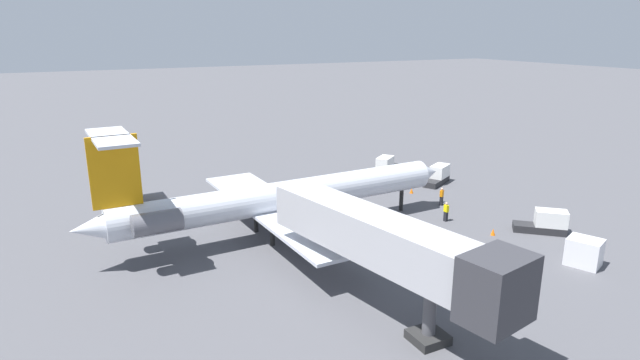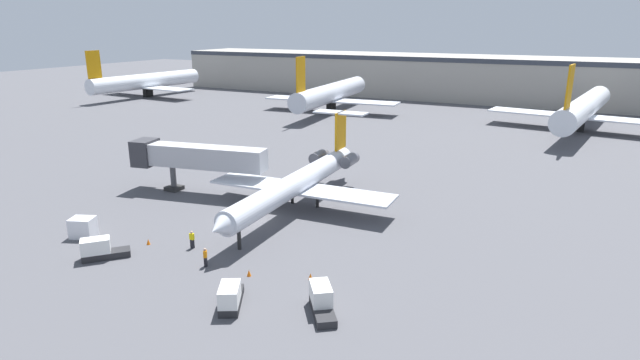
% 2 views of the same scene
% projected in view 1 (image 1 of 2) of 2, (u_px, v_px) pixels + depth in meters
% --- Properties ---
extents(ground_plane, '(400.00, 400.00, 0.10)m').
position_uv_depth(ground_plane, '(356.00, 237.00, 41.61)').
color(ground_plane, '#4C4C51').
extents(regional_jet, '(21.57, 31.04, 9.19)m').
position_uv_depth(regional_jet, '(273.00, 197.00, 40.75)').
color(regional_jet, silver).
rests_on(regional_jet, ground_plane).
extents(jet_bridge, '(17.30, 6.06, 6.18)m').
position_uv_depth(jet_bridge, '(395.00, 247.00, 28.30)').
color(jet_bridge, '#ADADB2').
rests_on(jet_bridge, ground_plane).
extents(ground_crew_marshaller, '(0.42, 0.48, 1.69)m').
position_uv_depth(ground_crew_marshaller, '(442.00, 196.00, 48.76)').
color(ground_crew_marshaller, black).
rests_on(ground_crew_marshaller, ground_plane).
extents(ground_crew_loader, '(0.41, 0.28, 1.69)m').
position_uv_depth(ground_crew_loader, '(446.00, 212.00, 44.66)').
color(ground_crew_loader, black).
rests_on(ground_crew_loader, ground_plane).
extents(baggage_tug_lead, '(3.73, 3.90, 1.90)m').
position_uv_depth(baggage_tug_lead, '(546.00, 223.00, 42.15)').
color(baggage_tug_lead, '#262628').
rests_on(baggage_tug_lead, ground_plane).
extents(baggage_tug_trailing, '(3.50, 4.05, 1.90)m').
position_uv_depth(baggage_tug_trailing, '(386.00, 165.00, 59.95)').
color(baggage_tug_trailing, '#262628').
rests_on(baggage_tug_trailing, ground_plane).
extents(baggage_tug_spare, '(3.15, 4.18, 1.90)m').
position_uv_depth(baggage_tug_spare, '(438.00, 176.00, 55.81)').
color(baggage_tug_spare, '#262628').
rests_on(baggage_tug_spare, ground_plane).
extents(cargo_container_uld, '(2.67, 2.43, 1.94)m').
position_uv_depth(cargo_container_uld, '(584.00, 252.00, 36.26)').
color(cargo_container_uld, silver).
rests_on(cargo_container_uld, ground_plane).
extents(traffic_cone_near, '(0.36, 0.36, 0.55)m').
position_uv_depth(traffic_cone_near, '(371.00, 181.00, 55.83)').
color(traffic_cone_near, orange).
rests_on(traffic_cone_near, ground_plane).
extents(traffic_cone_mid, '(0.36, 0.36, 0.55)m').
position_uv_depth(traffic_cone_mid, '(412.00, 190.00, 52.51)').
color(traffic_cone_mid, orange).
rests_on(traffic_cone_mid, ground_plane).
extents(traffic_cone_far, '(0.36, 0.36, 0.55)m').
position_uv_depth(traffic_cone_far, '(493.00, 232.00, 41.75)').
color(traffic_cone_far, orange).
rests_on(traffic_cone_far, ground_plane).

